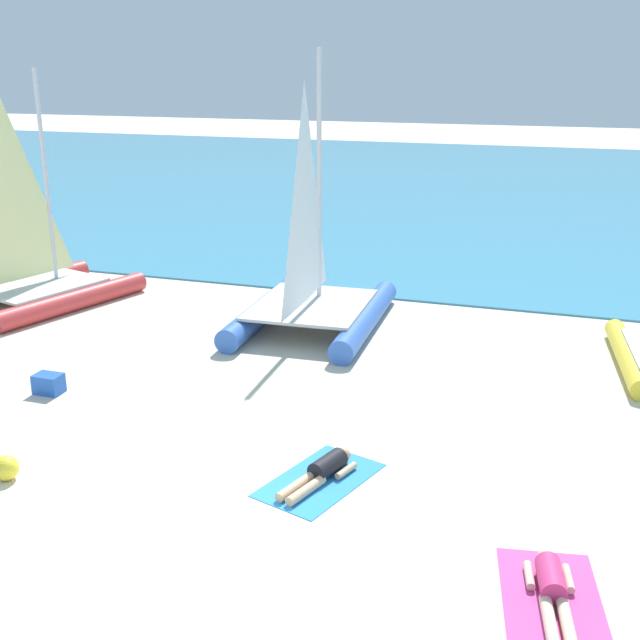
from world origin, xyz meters
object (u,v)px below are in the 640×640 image
(sailboat_blue, at_px, (312,289))
(towel_right, at_px, (552,601))
(sunbather_right, at_px, (552,588))
(cooler_box, at_px, (49,384))
(towel_left, at_px, (320,480))
(sunbather_left, at_px, (322,470))
(beach_ball, at_px, (6,468))
(sailboat_red, at_px, (37,271))

(sailboat_blue, relative_size, towel_right, 3.19)
(sunbather_right, distance_m, cooler_box, 9.56)
(sailboat_blue, bearing_deg, cooler_box, -126.07)
(towel_left, relative_size, towel_right, 1.00)
(sunbather_left, xyz_separation_m, towel_right, (3.31, -1.81, -0.13))
(beach_ball, xyz_separation_m, cooler_box, (-1.39, 2.87, -0.00))
(sailboat_blue, bearing_deg, towel_right, -58.23)
(towel_left, height_order, beach_ball, beach_ball)
(sailboat_red, height_order, towel_right, sailboat_red)
(beach_ball, distance_m, cooler_box, 3.19)
(sunbather_right, bearing_deg, sailboat_blue, 114.53)
(towel_right, height_order, cooler_box, cooler_box)
(towel_right, bearing_deg, sunbather_left, 151.35)
(sailboat_blue, distance_m, towel_right, 10.10)
(sailboat_red, relative_size, cooler_box, 11.29)
(sailboat_blue, height_order, towel_left, sailboat_blue)
(sailboat_red, xyz_separation_m, cooler_box, (3.71, -4.67, -0.66))
(sunbather_left, height_order, beach_ball, beach_ball)
(towel_left, bearing_deg, towel_right, -27.65)
(beach_ball, relative_size, cooler_box, 0.74)
(sailboat_red, height_order, sunbather_right, sailboat_red)
(sailboat_blue, relative_size, sunbather_right, 3.87)
(cooler_box, bearing_deg, sailboat_blue, 56.65)
(sailboat_red, bearing_deg, sailboat_blue, 19.38)
(towel_left, xyz_separation_m, cooler_box, (-5.71, 1.47, 0.17))
(sunbather_right, bearing_deg, sunbather_left, 142.03)
(sunbather_right, xyz_separation_m, beach_ball, (-7.64, 0.28, 0.05))
(sailboat_red, xyz_separation_m, towel_right, (12.75, -7.88, -0.84))
(towel_right, bearing_deg, cooler_box, 160.44)
(towel_right, bearing_deg, beach_ball, 177.43)
(towel_left, xyz_separation_m, beach_ball, (-4.32, -1.40, 0.18))
(towel_right, xyz_separation_m, beach_ball, (-7.65, 0.34, 0.18))
(beach_ball, bearing_deg, cooler_box, 115.86)
(towel_left, distance_m, beach_ball, 4.54)
(towel_right, bearing_deg, sunbather_right, 100.12)
(towel_right, bearing_deg, towel_left, 152.35)
(towel_left, distance_m, cooler_box, 5.90)
(sailboat_red, bearing_deg, towel_left, -17.06)
(towel_left, xyz_separation_m, sunbather_left, (0.02, 0.06, 0.13))
(sailboat_blue, height_order, cooler_box, sailboat_blue)
(beach_ball, bearing_deg, sailboat_red, 124.07)
(sailboat_blue, bearing_deg, towel_left, -72.86)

